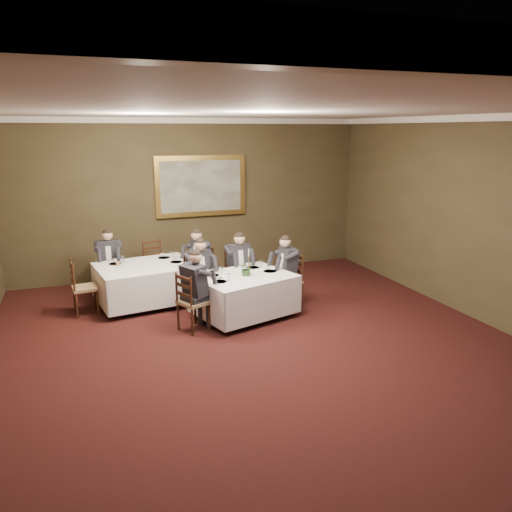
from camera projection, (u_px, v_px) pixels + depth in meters
ground at (275, 364)px, 7.11m from camera, size 10.00×10.00×0.00m
ceiling at (278, 109)px, 6.25m from camera, size 8.00×10.00×0.10m
back_wall at (192, 198)px, 11.23m from camera, size 8.00×0.10×3.50m
right_wall at (507, 226)px, 8.01m from camera, size 0.10×10.00×3.50m
crown_molding at (278, 114)px, 6.26m from camera, size 8.00×10.00×0.12m
table_main at (244, 293)px, 8.82m from camera, size 1.93×1.66×0.67m
table_second at (146, 281)px, 9.50m from camera, size 1.98×1.62×0.67m
chair_main_backleft at (199, 294)px, 9.27m from camera, size 0.55×0.53×1.00m
diner_main_backleft at (199, 282)px, 9.20m from camera, size 0.53×0.58×1.35m
chair_main_backright at (238, 285)px, 9.77m from camera, size 0.47×0.46×1.00m
diner_main_backright at (238, 274)px, 9.71m from camera, size 0.44×0.51×1.35m
chair_main_endleft at (193, 314)px, 8.27m from camera, size 0.57×0.58×1.00m
diner_main_endleft at (193, 301)px, 8.22m from camera, size 0.60×0.57×1.35m
chair_main_endright at (289, 291)px, 9.46m from camera, size 0.43×0.45×1.00m
diner_main_endright at (289, 279)px, 9.40m from camera, size 0.49×0.43×1.35m
chair_sec_backleft at (110, 280)px, 10.11m from camera, size 0.46×0.44×1.00m
diner_sec_backleft at (110, 270)px, 10.04m from camera, size 0.43×0.50×1.35m
chair_sec_backright at (156, 274)px, 10.55m from camera, size 0.52×0.51×1.00m
chair_sec_endright at (202, 281)px, 10.07m from camera, size 0.51×0.53×1.00m
diner_sec_endright at (201, 270)px, 10.01m from camera, size 0.56×0.50×1.35m
chair_sec_endleft at (85, 299)px, 9.02m from camera, size 0.46×0.47×1.00m
centerpiece at (247, 268)px, 8.72m from camera, size 0.28×0.25×0.28m
candlestick at (249, 264)px, 8.84m from camera, size 0.07×0.07×0.46m
place_setting_table_main at (215, 273)px, 8.79m from camera, size 0.33×0.31×0.14m
place_setting_table_second at (118, 261)px, 9.56m from camera, size 0.33×0.31×0.14m
painting at (201, 186)px, 11.17m from camera, size 2.05×0.09×1.35m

